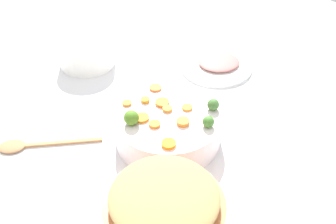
% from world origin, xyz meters
% --- Properties ---
extents(tabletop, '(2.40, 2.40, 0.02)m').
position_xyz_m(tabletop, '(0.00, 0.00, 0.01)').
color(tabletop, silver).
rests_on(tabletop, ground).
extents(serving_bowl_carrots, '(0.29, 0.29, 0.09)m').
position_xyz_m(serving_bowl_carrots, '(-0.01, -0.04, 0.06)').
color(serving_bowl_carrots, white).
rests_on(serving_bowl_carrots, tabletop).
extents(metal_pot, '(0.25, 0.25, 0.13)m').
position_xyz_m(metal_pot, '(-0.25, 0.16, 0.08)').
color(metal_pot, '#CA7743').
rests_on(metal_pot, tabletop).
extents(stuffing_mound, '(0.22, 0.22, 0.04)m').
position_xyz_m(stuffing_mound, '(-0.25, 0.16, 0.17)').
color(stuffing_mound, tan).
rests_on(stuffing_mound, metal_pot).
extents(carrot_slice_0, '(0.04, 0.04, 0.01)m').
position_xyz_m(carrot_slice_0, '(-0.02, 0.02, 0.11)').
color(carrot_slice_0, orange).
rests_on(carrot_slice_0, serving_bowl_carrots).
extents(carrot_slice_1, '(0.05, 0.05, 0.01)m').
position_xyz_m(carrot_slice_1, '(0.02, 0.03, 0.11)').
color(carrot_slice_1, orange).
rests_on(carrot_slice_1, serving_bowl_carrots).
extents(carrot_slice_2, '(0.03, 0.03, 0.01)m').
position_xyz_m(carrot_slice_2, '(-0.02, -0.09, 0.11)').
color(carrot_slice_2, orange).
rests_on(carrot_slice_2, serving_bowl_carrots).
extents(carrot_slice_3, '(0.05, 0.05, 0.01)m').
position_xyz_m(carrot_slice_3, '(-0.06, -0.05, 0.11)').
color(carrot_slice_3, orange).
rests_on(carrot_slice_3, serving_bowl_carrots).
extents(carrot_slice_4, '(0.05, 0.05, 0.01)m').
position_xyz_m(carrot_slice_4, '(-0.10, 0.03, 0.11)').
color(carrot_slice_4, orange).
rests_on(carrot_slice_4, serving_bowl_carrots).
extents(carrot_slice_5, '(0.05, 0.05, 0.01)m').
position_xyz_m(carrot_slice_5, '(0.10, -0.08, 0.11)').
color(carrot_slice_5, orange).
rests_on(carrot_slice_5, serving_bowl_carrots).
extents(carrot_slice_6, '(0.04, 0.04, 0.01)m').
position_xyz_m(carrot_slice_6, '(0.10, 0.03, 0.11)').
color(carrot_slice_6, orange).
rests_on(carrot_slice_6, serving_bowl_carrots).
extents(carrot_slice_7, '(0.04, 0.04, 0.01)m').
position_xyz_m(carrot_slice_7, '(0.04, -0.05, 0.11)').
color(carrot_slice_7, orange).
rests_on(carrot_slice_7, serving_bowl_carrots).
extents(carrot_slice_8, '(0.03, 0.03, 0.01)m').
position_xyz_m(carrot_slice_8, '(0.01, -0.05, 0.11)').
color(carrot_slice_8, orange).
rests_on(carrot_slice_8, serving_bowl_carrots).
extents(carrot_slice_9, '(0.03, 0.03, 0.01)m').
position_xyz_m(carrot_slice_9, '(0.07, -0.02, 0.11)').
color(carrot_slice_9, orange).
rests_on(carrot_slice_9, serving_bowl_carrots).
extents(brussels_sprout_0, '(0.03, 0.03, 0.03)m').
position_xyz_m(brussels_sprout_0, '(-0.07, -0.15, 0.13)').
color(brussels_sprout_0, '#477937').
rests_on(brussels_sprout_0, serving_bowl_carrots).
extents(brussels_sprout_1, '(0.03, 0.03, 0.03)m').
position_xyz_m(brussels_sprout_1, '(-0.11, -0.09, 0.12)').
color(brussels_sprout_1, '#498534').
rests_on(brussels_sprout_1, serving_bowl_carrots).
extents(brussels_sprout_2, '(0.04, 0.04, 0.04)m').
position_xyz_m(brussels_sprout_2, '(0.02, 0.06, 0.13)').
color(brussels_sprout_2, '#548826').
rests_on(brussels_sprout_2, serving_bowl_carrots).
extents(wooden_spoon, '(0.18, 0.26, 0.01)m').
position_xyz_m(wooden_spoon, '(0.20, 0.29, 0.03)').
color(wooden_spoon, tan).
rests_on(wooden_spoon, tabletop).
extents(casserole_dish, '(0.20, 0.20, 0.10)m').
position_xyz_m(casserole_dish, '(0.47, -0.05, 0.07)').
color(casserole_dish, white).
rests_on(casserole_dish, tabletop).
extents(ham_plate, '(0.26, 0.26, 0.01)m').
position_xyz_m(ham_plate, '(0.17, -0.39, 0.03)').
color(ham_plate, white).
rests_on(ham_plate, tabletop).
extents(ham_slice_main, '(0.17, 0.18, 0.02)m').
position_xyz_m(ham_slice_main, '(0.17, -0.40, 0.04)').
color(ham_slice_main, '#CE7672').
rests_on(ham_slice_main, ham_plate).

